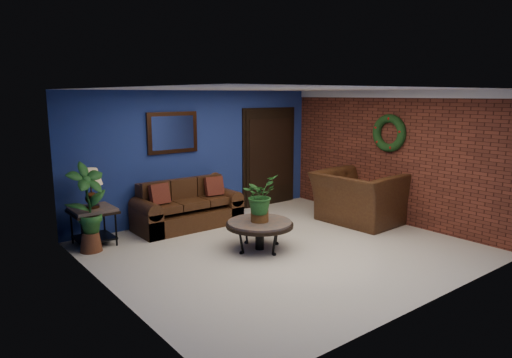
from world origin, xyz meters
TOP-DOWN VIEW (x-y plane):
  - floor at (0.00, 0.00)m, footprint 5.50×5.50m
  - wall_back at (0.00, 2.50)m, footprint 5.50×0.04m
  - wall_left at (-2.75, 0.00)m, footprint 0.04×5.00m
  - wall_right_brick at (2.75, 0.00)m, footprint 0.04×5.00m
  - ceiling at (0.00, 0.00)m, footprint 5.50×5.00m
  - crown_molding at (2.72, 0.00)m, footprint 0.03×5.00m
  - wall_mirror at (-0.60, 2.46)m, footprint 1.02×0.06m
  - closet_door at (1.75, 2.47)m, footprint 1.44×0.06m
  - wreath at (2.69, 0.05)m, footprint 0.16×0.72m
  - sofa at (-0.58, 2.07)m, footprint 1.95×0.84m
  - coffee_table at (-0.30, 0.21)m, footprint 1.07×1.07m
  - end_table at (-2.30, 2.05)m, footprint 0.68×0.68m
  - table_lamp at (-2.30, 2.05)m, footprint 0.37×0.37m
  - side_chair at (0.18, 2.12)m, footprint 0.47×0.47m
  - armchair at (2.15, 0.26)m, footprint 1.39×1.57m
  - coffee_plant at (-0.30, 0.21)m, footprint 0.67×0.63m
  - floor_plant at (2.35, 1.12)m, footprint 0.36×0.30m
  - tall_plant at (-2.45, 1.76)m, footprint 0.69×0.54m

SIDE VIEW (x-z plane):
  - floor at x=0.00m, z-range 0.00..0.00m
  - sofa at x=-0.58m, z-range -0.15..0.73m
  - coffee_table at x=-0.30m, z-range 0.17..0.63m
  - floor_plant at x=2.35m, z-range 0.01..0.82m
  - end_table at x=-2.30m, z-range 0.17..0.79m
  - armchair at x=2.15m, z-range 0.00..0.98m
  - side_chair at x=0.18m, z-range 0.06..0.98m
  - tall_plant at x=-2.45m, z-range 0.05..1.46m
  - coffee_plant at x=-0.30m, z-range 0.49..1.23m
  - table_lamp at x=-2.30m, z-range 0.71..1.33m
  - closet_door at x=1.75m, z-range -0.04..2.14m
  - wall_back at x=0.00m, z-range 0.00..2.50m
  - wall_left at x=-2.75m, z-range 0.00..2.50m
  - wall_right_brick at x=2.75m, z-range 0.00..2.50m
  - wreath at x=2.69m, z-range 1.34..2.06m
  - wall_mirror at x=-0.60m, z-range 1.33..2.10m
  - crown_molding at x=2.72m, z-range 2.36..2.50m
  - ceiling at x=0.00m, z-range 2.49..2.51m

